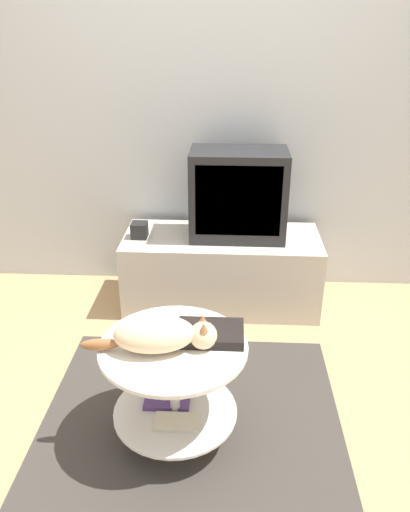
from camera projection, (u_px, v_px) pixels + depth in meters
ground_plane at (191, 428)px, 2.34m from camera, size 12.00×12.00×0.00m
wall_back at (208, 94)px, 3.13m from camera, size 8.00×0.05×2.60m
rug at (191, 426)px, 2.33m from camera, size 1.40×1.36×0.02m
tv_stand at (221, 270)px, 3.27m from camera, size 1.25×0.53×0.48m
tv at (238, 194)px, 3.06m from camera, size 0.59×0.35×0.55m
speaker at (139, 230)px, 3.13m from camera, size 0.10×0.10×0.10m
coffee_table at (174, 380)px, 2.14m from camera, size 0.62×0.62×0.50m
dvd_box at (210, 333)px, 2.09m from camera, size 0.28×0.19×0.04m
cat at (160, 335)px, 2.00m from camera, size 0.55×0.22×0.14m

